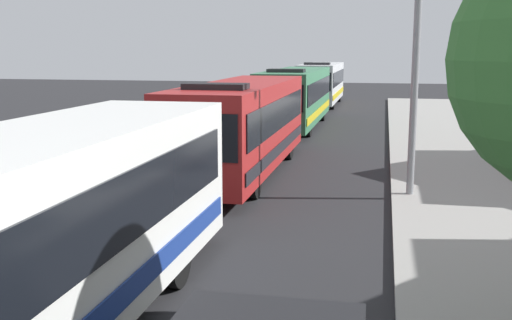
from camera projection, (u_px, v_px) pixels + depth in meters
name	position (u px, v px, depth m)	size (l,w,h in m)	color
bus_lead	(2.00, 250.00, 7.64)	(2.58, 11.92, 3.21)	silver
bus_second_in_line	(242.00, 124.00, 20.41)	(2.58, 10.90, 3.21)	maroon
bus_middle	(296.00, 96.00, 32.61)	(2.58, 11.58, 3.21)	#33724C
bus_fourth_in_line	(322.00, 82.00, 45.50)	(2.58, 10.70, 3.21)	silver
streetlamp_mid	(418.00, 4.00, 16.26)	(6.13, 0.28, 8.47)	gray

